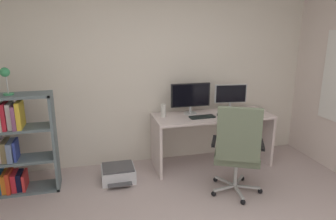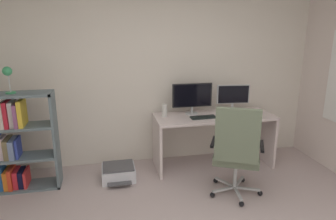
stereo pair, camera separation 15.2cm
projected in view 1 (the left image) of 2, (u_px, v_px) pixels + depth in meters
wall_back at (152, 72)px, 4.34m from camera, size 4.64×0.10×2.63m
desk at (212, 128)px, 4.32m from camera, size 1.64×0.61×0.75m
monitor_main at (191, 96)px, 4.25m from camera, size 0.56×0.18×0.43m
monitor_secondary at (231, 95)px, 4.39m from camera, size 0.47×0.18×0.39m
keyboard at (202, 117)px, 4.13m from camera, size 0.35×0.15×0.02m
computer_mouse at (221, 115)px, 4.18m from camera, size 0.08×0.11×0.03m
desktop_speaker at (163, 111)px, 4.15m from camera, size 0.07×0.07×0.17m
office_chair at (237, 149)px, 3.49m from camera, size 0.68×0.70×1.12m
bookshelf at (15, 144)px, 3.59m from camera, size 0.74×0.31×1.20m
desk_lamp at (5, 76)px, 3.38m from camera, size 0.11×0.11×0.31m
printer at (118, 173)px, 3.98m from camera, size 0.43×0.45×0.19m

